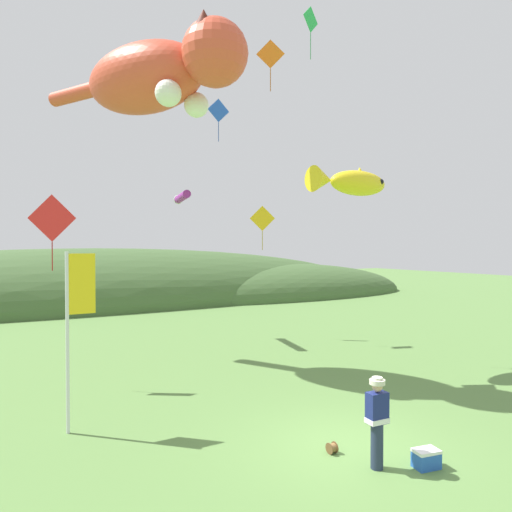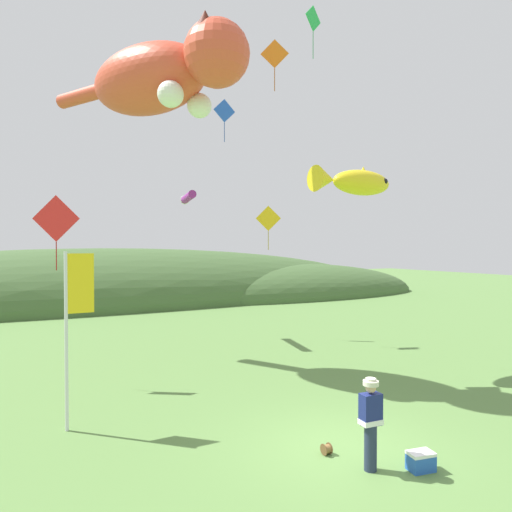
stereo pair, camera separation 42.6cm
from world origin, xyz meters
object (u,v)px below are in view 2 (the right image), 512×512
at_px(festival_banner_pole, 73,313).
at_px(kite_diamond_orange, 275,54).
at_px(kite_spool, 326,449).
at_px(kite_diamond_gold, 268,219).
at_px(kite_tube_streamer, 188,197).
at_px(kite_fish_windsock, 354,182).
at_px(kite_diamond_blue, 224,111).
at_px(picnic_cooler, 421,461).
at_px(festival_attendant, 371,421).
at_px(kite_diamond_red, 56,219).
at_px(kite_giant_cat, 162,77).
at_px(kite_diamond_green, 313,19).

bearing_deg(festival_banner_pole, kite_diamond_orange, 28.30).
xyz_separation_m(kite_spool, kite_diamond_gold, (5.07, 11.40, 5.50)).
bearing_deg(kite_tube_streamer, kite_fish_windsock, -68.55).
bearing_deg(kite_diamond_blue, picnic_cooler, -97.97).
bearing_deg(festival_banner_pole, kite_diamond_blue, 47.57).
relative_size(festival_attendant, picnic_cooler, 3.29).
bearing_deg(picnic_cooler, festival_banner_pole, 137.26).
xyz_separation_m(festival_attendant, kite_fish_windsock, (4.33, 5.68, 5.56)).
xyz_separation_m(festival_attendant, kite_spool, (-0.34, 0.93, -0.84)).
relative_size(kite_diamond_red, kite_diamond_orange, 1.17).
relative_size(festival_attendant, kite_tube_streamer, 0.67).
bearing_deg(kite_giant_cat, kite_diamond_blue, 43.12).
bearing_deg(kite_fish_windsock, kite_diamond_blue, 102.39).
distance_m(kite_spool, kite_tube_streamer, 14.37).
xyz_separation_m(festival_attendant, festival_banner_pole, (-4.79, 4.75, 1.78)).
bearing_deg(kite_spool, festival_attendant, -69.83).
distance_m(kite_diamond_orange, kite_diamond_green, 2.91).
bearing_deg(kite_fish_windsock, festival_attendant, -127.35).
height_order(kite_spool, kite_diamond_red, kite_diamond_red).
bearing_deg(kite_diamond_red, kite_fish_windsock, -19.88).
xyz_separation_m(festival_banner_pole, kite_diamond_blue, (7.52, 8.22, 7.87)).
bearing_deg(festival_banner_pole, kite_diamond_green, 10.02).
distance_m(kite_diamond_red, kite_diamond_gold, 10.12).
distance_m(kite_giant_cat, kite_tube_streamer, 6.34).
xyz_separation_m(kite_diamond_red, kite_diamond_green, (7.75, -2.87, 6.75)).
bearing_deg(kite_diamond_green, kite_giant_cat, 144.68).
xyz_separation_m(kite_fish_windsock, kite_diamond_orange, (-1.20, 3.33, 5.34)).
height_order(kite_fish_windsock, kite_diamond_orange, kite_diamond_orange).
xyz_separation_m(kite_spool, kite_fish_windsock, (4.67, 4.74, 6.40)).
xyz_separation_m(festival_banner_pole, kite_fish_windsock, (9.12, 0.93, 3.78)).
bearing_deg(kite_fish_windsock, kite_diamond_orange, 109.82).
distance_m(kite_giant_cat, kite_diamond_green, 5.51).
bearing_deg(kite_giant_cat, kite_diamond_orange, -1.75).
relative_size(kite_tube_streamer, kite_diamond_orange, 1.32).
height_order(kite_tube_streamer, kite_diamond_blue, kite_diamond_blue).
relative_size(picnic_cooler, kite_diamond_red, 0.23).
bearing_deg(kite_spool, kite_tube_streamer, 83.12).
relative_size(festival_attendant, kite_diamond_gold, 0.84).
xyz_separation_m(kite_tube_streamer, kite_diamond_green, (1.74, -7.55, 5.31)).
bearing_deg(kite_diamond_orange, kite_spool, -113.26).
bearing_deg(kite_diamond_blue, kite_fish_windsock, -77.61).
distance_m(festival_banner_pole, kite_diamond_blue, 13.64).
xyz_separation_m(kite_tube_streamer, kite_diamond_gold, (3.53, -1.34, -0.97)).
height_order(festival_banner_pole, kite_tube_streamer, kite_tube_streamer).
bearing_deg(kite_diamond_green, kite_diamond_gold, 73.91).
bearing_deg(kite_giant_cat, kite_diamond_gold, 27.62).
bearing_deg(kite_diamond_blue, kite_spool, -104.31).
bearing_deg(picnic_cooler, kite_diamond_gold, 73.14).
xyz_separation_m(festival_banner_pole, kite_diamond_orange, (7.92, 4.26, 9.12)).
height_order(kite_giant_cat, kite_diamond_gold, kite_giant_cat).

